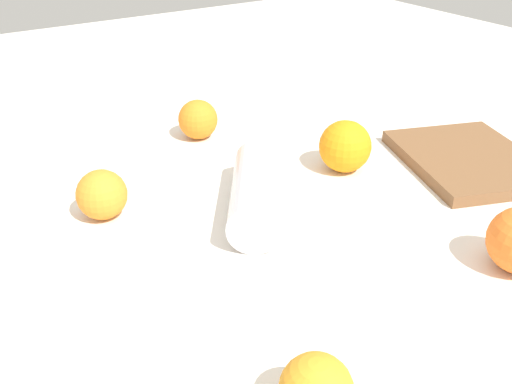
{
  "coord_description": "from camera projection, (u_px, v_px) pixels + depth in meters",
  "views": [
    {
      "loc": [
        -0.49,
        0.3,
        0.39
      ],
      "look_at": [
        0.03,
        -0.04,
        0.03
      ],
      "focal_mm": 39.54,
      "sensor_mm": 36.0,
      "label": 1
    }
  ],
  "objects": [
    {
      "name": "orange_2",
      "position": [
        198.0,
        119.0,
        0.93
      ],
      "size": [
        0.07,
        0.07,
        0.07
      ],
      "primitive_type": "sphere",
      "color": "orange",
      "rests_on": "ground_plane"
    },
    {
      "name": "water_bottle",
      "position": [
        256.0,
        185.0,
        0.74
      ],
      "size": [
        0.22,
        0.18,
        0.06
      ],
      "rotation": [
        0.0,
        0.0,
        5.68
      ],
      "color": "silver",
      "rests_on": "ground_plane"
    },
    {
      "name": "orange_0",
      "position": [
        102.0,
        195.0,
        0.71
      ],
      "size": [
        0.06,
        0.06,
        0.06
      ],
      "primitive_type": "sphere",
      "color": "orange",
      "rests_on": "ground_plane"
    },
    {
      "name": "orange_3",
      "position": [
        345.0,
        146.0,
        0.82
      ],
      "size": [
        0.08,
        0.08,
        0.08
      ],
      "primitive_type": "sphere",
      "color": "orange",
      "rests_on": "ground_plane"
    },
    {
      "name": "cutting_board",
      "position": [
        469.0,
        160.0,
        0.85
      ],
      "size": [
        0.27,
        0.25,
        0.02
      ],
      "primitive_type": "cube",
      "rotation": [
        0.0,
        0.0,
        -0.35
      ],
      "color": "brown",
      "rests_on": "ground_plane"
    },
    {
      "name": "ground_plane",
      "position": [
        246.0,
        234.0,
        0.69
      ],
      "size": [
        2.4,
        2.4,
        0.0
      ],
      "primitive_type": "plane",
      "color": "silver"
    }
  ]
}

